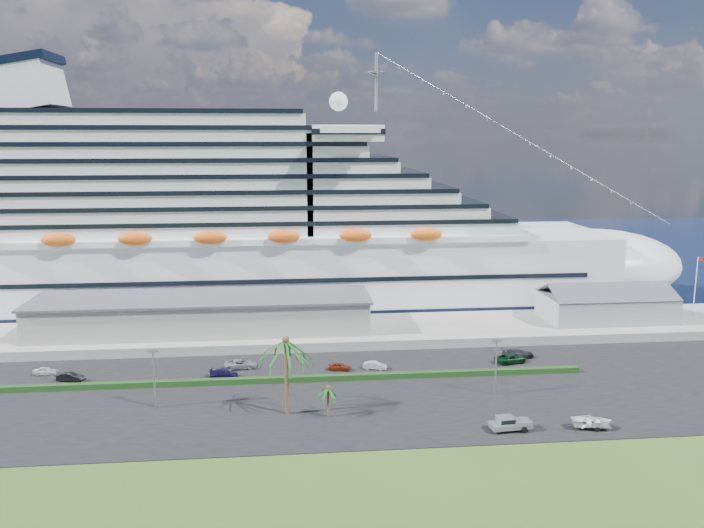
{
  "coord_description": "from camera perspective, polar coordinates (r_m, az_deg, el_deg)",
  "views": [
    {
      "loc": [
        -10.04,
        -83.45,
        37.04
      ],
      "look_at": [
        1.43,
        30.0,
        15.56
      ],
      "focal_mm": 35.0,
      "sensor_mm": 36.0,
      "label": 1
    }
  ],
  "objects": [
    {
      "name": "hedge",
      "position": [
        105.95,
        -4.38,
        -9.5
      ],
      "size": [
        88.0,
        1.1,
        0.9
      ],
      "primitive_type": "cube",
      "color": "black",
      "rests_on": "asphalt_lot"
    },
    {
      "name": "cruise_ship",
      "position": [
        149.29,
        -10.14,
        2.67
      ],
      "size": [
        191.0,
        38.0,
        54.0
      ],
      "color": "silver",
      "rests_on": "ground"
    },
    {
      "name": "flagpole",
      "position": [
        149.94,
        26.66,
        -1.55
      ],
      "size": [
        1.08,
        0.16,
        12.0
      ],
      "color": "silver",
      "rests_on": "wharf"
    },
    {
      "name": "port_shed",
      "position": [
        141.97,
        20.36,
        -3.31
      ],
      "size": [
        24.0,
        12.31,
        7.37
      ],
      "color": "gray",
      "rests_on": "wharf"
    },
    {
      "name": "water",
      "position": [
        216.87,
        -3.03,
        0.82
      ],
      "size": [
        420.0,
        160.0,
        0.02
      ],
      "primitive_type": "cube",
      "color": "black",
      "rests_on": "ground"
    },
    {
      "name": "parked_car_2",
      "position": [
        112.74,
        -9.25,
        -8.21
      ],
      "size": [
        5.33,
        2.75,
        1.44
      ],
      "primitive_type": "imported",
      "rotation": [
        0.0,
        0.0,
        1.64
      ],
      "color": "#919599",
      "rests_on": "asphalt_lot"
    },
    {
      "name": "palm_short",
      "position": [
        92.37,
        -1.98,
        -10.52
      ],
      "size": [
        3.53,
        3.53,
        4.56
      ],
      "color": "#47301E",
      "rests_on": "ground"
    },
    {
      "name": "lamp_post_right",
      "position": [
        101.34,
        11.89,
        -7.8
      ],
      "size": [
        1.6,
        0.35,
        8.27
      ],
      "color": "gray",
      "rests_on": "asphalt_lot"
    },
    {
      "name": "ground",
      "position": [
        91.85,
        1.02,
        -13.12
      ],
      "size": [
        420.0,
        420.0,
        0.0
      ],
      "primitive_type": "plane",
      "color": "#37551C",
      "rests_on": "ground"
    },
    {
      "name": "parked_car_6",
      "position": [
        116.87,
        13.07,
        -7.65
      ],
      "size": [
        5.77,
        3.71,
        1.48
      ],
      "primitive_type": "imported",
      "rotation": [
        0.0,
        0.0,
        1.82
      ],
      "color": "black",
      "rests_on": "asphalt_lot"
    },
    {
      "name": "parked_car_0",
      "position": [
        118.52,
        -24.11,
        -8.13
      ],
      "size": [
        3.79,
        1.71,
        1.26
      ],
      "primitive_type": "imported",
      "rotation": [
        0.0,
        0.0,
        1.51
      ],
      "color": "silver",
      "rests_on": "asphalt_lot"
    },
    {
      "name": "palm_tall",
      "position": [
        91.77,
        -5.52,
        -7.04
      ],
      "size": [
        8.82,
        8.82,
        11.13
      ],
      "color": "#47301E",
      "rests_on": "ground"
    },
    {
      "name": "pickup_truck",
      "position": [
        91.38,
        12.98,
        -12.75
      ],
      "size": [
        5.42,
        2.43,
        1.86
      ],
      "color": "black",
      "rests_on": "asphalt_lot"
    },
    {
      "name": "parked_car_7",
      "position": [
        119.62,
        13.64,
        -7.23
      ],
      "size": [
        5.48,
        2.53,
        1.55
      ],
      "primitive_type": "imported",
      "rotation": [
        0.0,
        0.0,
        1.64
      ],
      "color": "#222328",
      "rests_on": "asphalt_lot"
    },
    {
      "name": "terminal_building",
      "position": [
        128.41,
        -12.31,
        -4.03
      ],
      "size": [
        61.0,
        15.0,
        6.3
      ],
      "color": "gray",
      "rests_on": "wharf"
    },
    {
      "name": "boat_trailer",
      "position": [
        94.64,
        19.3,
        -12.21
      ],
      "size": [
        5.95,
        4.37,
        1.65
      ],
      "color": "gray",
      "rests_on": "asphalt_lot"
    },
    {
      "name": "parked_car_5",
      "position": [
        111.03,
        1.92,
        -8.42
      ],
      "size": [
        3.97,
        2.43,
        1.24
      ],
      "primitive_type": "imported",
      "rotation": [
        0.0,
        0.0,
        1.25
      ],
      "color": "#B8BCC0",
      "rests_on": "asphalt_lot"
    },
    {
      "name": "parked_car_3",
      "position": [
        109.2,
        -10.59,
        -8.93
      ],
      "size": [
        4.61,
        2.45,
        1.27
      ],
      "primitive_type": "imported",
      "rotation": [
        0.0,
        0.0,
        1.41
      ],
      "color": "#16113C",
      "rests_on": "asphalt_lot"
    },
    {
      "name": "asphalt_lot",
      "position": [
        101.93,
        0.28,
        -10.61
      ],
      "size": [
        140.0,
        38.0,
        0.12
      ],
      "primitive_type": "cube",
      "color": "black",
      "rests_on": "ground"
    },
    {
      "name": "parked_car_1",
      "position": [
        114.14,
        -22.35,
        -8.68
      ],
      "size": [
        4.36,
        2.36,
        1.36
      ],
      "primitive_type": "imported",
      "rotation": [
        0.0,
        0.0,
        1.34
      ],
      "color": "black",
      "rests_on": "asphalt_lot"
    },
    {
      "name": "lamp_post_left",
      "position": [
        98.44,
        -16.14,
        -8.55
      ],
      "size": [
        1.6,
        0.35,
        8.27
      ],
      "color": "gray",
      "rests_on": "asphalt_lot"
    },
    {
      "name": "parked_car_4",
      "position": [
        110.48,
        -1.07,
        -8.52
      ],
      "size": [
        3.79,
        2.13,
        1.22
      ],
      "primitive_type": "imported",
      "rotation": [
        0.0,
        0.0,
        1.37
      ],
      "color": "maroon",
      "rests_on": "asphalt_lot"
    },
    {
      "name": "wharf",
      "position": [
        129.02,
        -1.08,
        -5.6
      ],
      "size": [
        240.0,
        20.0,
        1.8
      ],
      "primitive_type": "cube",
      "color": "gray",
      "rests_on": "ground"
    }
  ]
}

